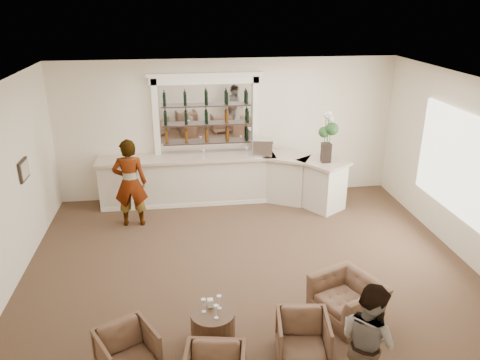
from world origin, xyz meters
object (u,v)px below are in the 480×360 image
Objects in this scene: cocktail_table at (213,327)px; espresso_machine at (263,147)px; armchair_right at (303,338)px; armchair_far at (347,299)px; bar_counter at (223,180)px; sommelier at (130,183)px; flower_vase at (327,134)px; armchair_left at (127,352)px; guest at (368,341)px.

espresso_machine reaches higher than cocktail_table.
armchair_far is (0.89, 0.76, -0.01)m from armchair_right.
bar_counter reaches higher than armchair_right.
armchair_right is at bearing 121.21° from sommelier.
cocktail_table is 0.54× the size of flower_vase.
espresso_machine is at bearing 152.88° from flower_vase.
espresso_machine is 0.38× the size of flower_vase.
armchair_right reaches higher than armchair_far.
bar_counter reaches higher than cocktail_table.
sommelier reaches higher than armchair_right.
bar_counter is 8.15× the size of armchair_left.
armchair_right is 1.60× the size of espresso_machine.
armchair_far is at bearing -72.57° from bar_counter.
armchair_far is at bearing -71.58° from espresso_machine.
sommelier reaches higher than armchair_left.
sommelier is at bearing -160.04° from armchair_far.
bar_counter is 4.89m from cocktail_table.
bar_counter is 3.66× the size of guest.
armchair_right is (2.30, -0.04, 0.00)m from armchair_left.
flower_vase is (1.70, 4.64, 1.47)m from armchair_right.
bar_counter is 4.94× the size of flower_vase.
guest is 1.55m from armchair_far.
espresso_machine is (2.70, 5.27, 1.01)m from armchair_left.
armchair_left is at bearing 50.60° from guest.
sommelier is 4.32× the size of espresso_machine.
flower_vase reaches higher than cocktail_table.
cocktail_table is at bearing -95.69° from espresso_machine.
armchair_left is 3.28m from armchair_far.
guest is at bearing -42.32° from armchair_left.
espresso_machine reaches higher than armchair_right.
guest is 6.03m from espresso_machine.
cocktail_table is at bearing -105.69° from armchair_far.
flower_vase is (1.11, 5.33, 1.01)m from guest.
sommelier is 1.65× the size of flower_vase.
guest is 3.54× the size of espresso_machine.
bar_counter is 5.89× the size of armchair_far.
bar_counter is 2.27m from sommelier.
sommelier is at bearing -176.63° from flower_vase.
armchair_left is at bearing -108.52° from bar_counter.
sommelier is at bearing 128.48° from armchair_right.
guest is at bearing -33.36° from cocktail_table.
armchair_left is (-1.77, -5.27, -0.25)m from bar_counter.
sommelier is 2.72× the size of armchair_left.
sommelier is 4.37m from flower_vase.
espresso_machine is at bearing 162.50° from armchair_far.
flower_vase is (0.81, 3.89, 1.48)m from armchair_far.
flower_vase is at bearing 20.78° from armchair_left.
flower_vase is at bearing -175.85° from sommelier.
cocktail_table is 0.88× the size of armchair_right.
flower_vase reaches higher than armchair_far.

